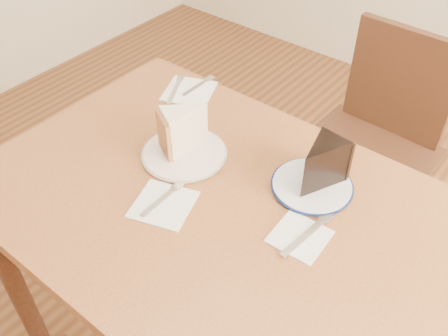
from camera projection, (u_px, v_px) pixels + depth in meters
table at (222, 231)px, 1.24m from camera, size 1.20×0.80×0.75m
chair_far at (371, 146)px, 1.75m from camera, size 0.45×0.45×0.88m
plate_cream at (184, 154)px, 1.31m from camera, size 0.21×0.21×0.01m
plate_navy at (312, 186)px, 1.22m from camera, size 0.19×0.19×0.01m
carrot_cake at (187, 130)px, 1.28m from camera, size 0.13×0.14×0.11m
chocolate_cake at (318, 168)px, 1.17m from camera, size 0.10×0.13×0.11m
napkin_cream at (163, 204)px, 1.17m from camera, size 0.17×0.17×0.00m
napkin_navy at (300, 236)px, 1.10m from camera, size 0.12×0.12×0.00m
napkin_spare at (189, 91)px, 1.53m from camera, size 0.19×0.19×0.00m
fork_cream at (162, 200)px, 1.18m from camera, size 0.02×0.14×0.00m
knife_navy at (307, 235)px, 1.10m from camera, size 0.04×0.17×0.00m
fork_spare at (198, 86)px, 1.54m from camera, size 0.02×0.14×0.00m
knife_spare at (175, 90)px, 1.53m from camera, size 0.09×0.15×0.00m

